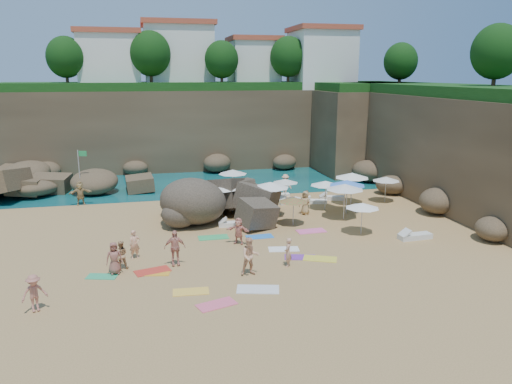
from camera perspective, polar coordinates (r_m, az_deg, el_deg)
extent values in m
plane|color=tan|center=(30.43, -2.42, -5.14)|extent=(120.00, 120.00, 0.00)
plane|color=#0C4751|center=(59.41, -7.72, 3.92)|extent=(120.00, 120.00, 0.00)
cube|color=brown|center=(54.17, -5.23, 7.34)|extent=(44.00, 8.00, 8.00)
cube|color=brown|center=(44.05, 20.63, 5.15)|extent=(8.00, 30.00, 8.00)
cube|color=brown|center=(53.53, 11.77, 7.04)|extent=(10.00, 12.00, 8.00)
cube|color=white|center=(54.47, -16.34, 14.02)|extent=(6.00, 5.00, 5.50)
cube|color=#B2472D|center=(54.61, -16.56, 17.16)|extent=(6.48, 5.40, 0.50)
cube|color=white|center=(55.57, -8.86, 14.88)|extent=(7.00, 6.00, 6.50)
cube|color=#B2472D|center=(55.78, -8.99, 18.47)|extent=(7.56, 6.48, 0.50)
cube|color=white|center=(55.74, -0.26, 14.26)|extent=(5.00, 5.00, 5.00)
cube|color=#B2472D|center=(55.85, -0.26, 17.08)|extent=(5.40, 5.40, 0.50)
cube|color=white|center=(55.80, 7.48, 14.66)|extent=(6.00, 6.00, 6.00)
cube|color=#B2472D|center=(55.97, 7.58, 17.99)|extent=(6.48, 6.48, 0.50)
sphere|color=#11380F|center=(52.85, -20.95, 14.21)|extent=(3.60, 3.60, 3.60)
sphere|color=#11380F|center=(52.44, -12.01, 15.23)|extent=(4.05, 4.05, 4.05)
sphere|color=#11380F|center=(52.05, -3.96, 14.88)|extent=(3.42, 3.42, 3.42)
sphere|color=#11380F|center=(53.61, 3.71, 15.18)|extent=(3.78, 3.78, 3.78)
sphere|color=#11380F|center=(50.55, 16.21, 14.17)|extent=(3.15, 3.15, 3.15)
sphere|color=#11380F|center=(41.05, 25.82, 14.25)|extent=(3.60, 3.60, 3.60)
cylinder|color=white|center=(60.15, -25.23, 5.77)|extent=(0.10, 0.10, 6.00)
cylinder|color=white|center=(59.85, -23.82, 5.87)|extent=(0.10, 0.10, 6.00)
cylinder|color=white|center=(59.59, -22.40, 5.97)|extent=(0.10, 0.10, 6.00)
cylinder|color=silver|center=(42.39, -19.53, 2.04)|extent=(0.08, 0.08, 3.77)
cube|color=#249248|center=(42.09, -19.20, 4.17)|extent=(0.63, 0.26, 0.42)
cylinder|color=silver|center=(34.66, -3.87, -0.98)|extent=(0.06, 0.06, 2.16)
cone|color=white|center=(34.42, -3.89, 0.68)|extent=(2.43, 2.43, 0.37)
cylinder|color=silver|center=(40.14, -2.67, 0.95)|extent=(0.06, 0.06, 2.06)
cone|color=silver|center=(39.94, -2.68, 2.32)|extent=(2.31, 2.31, 0.35)
cylinder|color=silver|center=(38.09, 3.34, 0.04)|extent=(0.05, 0.05, 1.77)
cone|color=silver|center=(37.90, 3.36, 1.28)|extent=(1.99, 1.99, 0.30)
cylinder|color=silver|center=(39.60, 14.57, 0.21)|extent=(0.05, 0.05, 1.86)
cone|color=silver|center=(39.41, 14.64, 1.46)|extent=(2.09, 2.09, 0.32)
cylinder|color=silver|center=(34.37, 10.04, -1.17)|extent=(0.07, 0.07, 2.29)
cone|color=silver|center=(34.12, 10.11, 0.60)|extent=(2.57, 2.57, 0.39)
cylinder|color=silver|center=(34.28, 1.63, -0.98)|extent=(0.07, 0.07, 2.33)
cone|color=white|center=(34.02, 1.64, 0.83)|extent=(2.61, 2.61, 0.40)
cylinder|color=silver|center=(32.56, 4.28, -2.30)|extent=(0.05, 0.05, 1.76)
cone|color=red|center=(32.34, 4.30, -0.87)|extent=(1.97, 1.97, 0.30)
cylinder|color=silver|center=(36.61, 7.92, -0.44)|extent=(0.06, 0.06, 1.99)
cone|color=white|center=(36.39, 7.97, 1.01)|extent=(2.23, 2.23, 0.34)
cylinder|color=silver|center=(38.35, 10.85, 0.30)|extent=(0.07, 0.07, 2.27)
cone|color=white|center=(38.13, 10.92, 1.88)|extent=(2.55, 2.55, 0.39)
cylinder|color=silver|center=(35.10, -2.71, -1.04)|extent=(0.05, 0.05, 1.86)
cone|color=white|center=(34.89, -2.72, 0.37)|extent=(2.08, 2.08, 0.32)
cylinder|color=silver|center=(35.74, 10.32, -0.64)|extent=(0.07, 0.07, 2.27)
cone|color=#4581EC|center=(35.50, 10.39, 1.05)|extent=(2.54, 2.54, 0.39)
cylinder|color=silver|center=(31.38, 11.98, -3.08)|extent=(0.05, 0.05, 1.86)
cone|color=white|center=(31.14, 12.06, -1.52)|extent=(2.08, 2.08, 0.32)
cube|color=silver|center=(38.29, 3.74, -1.02)|extent=(2.11, 1.40, 0.31)
cube|color=silver|center=(39.60, 8.68, -0.67)|extent=(2.04, 1.10, 0.30)
cube|color=white|center=(40.15, 2.72, -0.37)|extent=(1.63, 0.62, 0.25)
cube|color=white|center=(32.47, -2.67, -3.68)|extent=(1.88, 0.79, 0.28)
cube|color=white|center=(38.40, 6.80, -1.07)|extent=(1.83, 0.99, 0.27)
cube|color=silver|center=(31.46, 17.71, -4.86)|extent=(2.08, 0.81, 0.32)
cube|color=#EE5C79|center=(21.99, -4.53, -12.69)|extent=(1.86, 1.32, 0.03)
cube|color=gold|center=(25.59, -11.52, -9.06)|extent=(1.63, 1.04, 0.03)
cube|color=#2EA269|center=(25.81, -17.19, -9.21)|extent=(1.61, 1.11, 0.03)
cube|color=yellow|center=(23.28, -7.45, -11.23)|extent=(1.68, 0.92, 0.03)
cube|color=white|center=(28.35, 3.19, -6.54)|extent=(1.82, 1.12, 0.03)
cube|color=purple|center=(27.22, 5.07, -7.43)|extent=(1.84, 1.26, 0.03)
cube|color=red|center=(25.85, -11.74, -8.83)|extent=(1.90, 1.29, 0.03)
cube|color=#2A7EE2|center=(30.40, 0.41, -5.12)|extent=(1.65, 0.85, 0.03)
cube|color=pink|center=(31.64, 6.33, -4.45)|extent=(1.85, 0.98, 0.03)
cube|color=#32B261|center=(30.37, -4.90, -5.19)|extent=(1.82, 0.91, 0.03)
cube|color=yellow|center=(27.13, 7.33, -7.56)|extent=(1.98, 1.53, 0.03)
cube|color=silver|center=(23.32, 0.22, -11.06)|extent=(2.12, 1.43, 0.03)
imported|color=tan|center=(27.51, -13.71, -5.85)|extent=(0.66, 0.53, 1.57)
imported|color=tan|center=(26.29, -15.20, -6.95)|extent=(0.76, 0.61, 1.48)
imported|color=#E0A67F|center=(40.67, 3.38, 0.86)|extent=(1.08, 1.12, 1.71)
imported|color=olive|center=(35.54, 5.78, -1.09)|extent=(0.42, 0.97, 1.64)
imported|color=tan|center=(35.12, 5.63, -1.24)|extent=(0.91, 0.87, 1.67)
imported|color=tan|center=(39.75, -19.45, -0.11)|extent=(1.75, 0.87, 1.82)
imported|color=tan|center=(25.76, 3.68, -6.88)|extent=(0.57, 0.65, 1.51)
imported|color=#B26B59|center=(23.17, -23.87, -11.92)|extent=(1.61, 1.88, 0.43)
imported|color=tan|center=(26.32, -9.21, -7.81)|extent=(1.15, 1.90, 0.45)
imported|color=#8D5346|center=(25.88, -15.82, -8.57)|extent=(0.98, 1.70, 0.43)
imported|color=#E38D77|center=(29.13, -2.01, -5.57)|extent=(2.03, 2.06, 0.41)
imported|color=#E7AD83|center=(24.75, -0.67, -8.71)|extent=(0.93, 1.90, 0.72)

